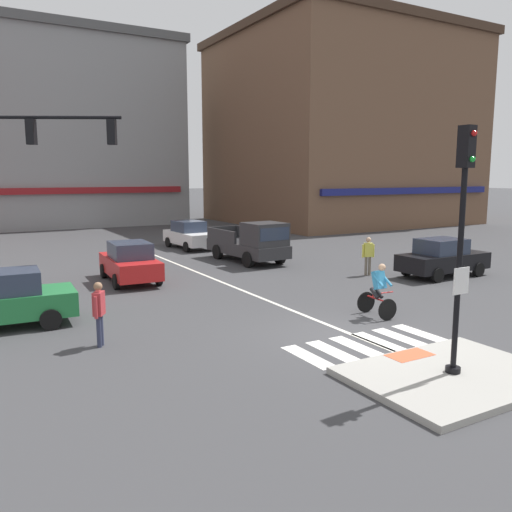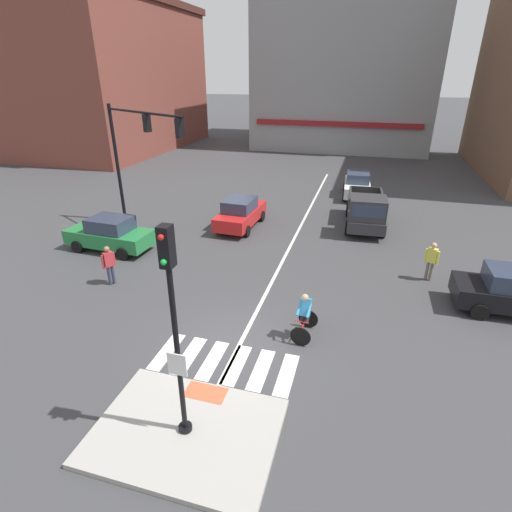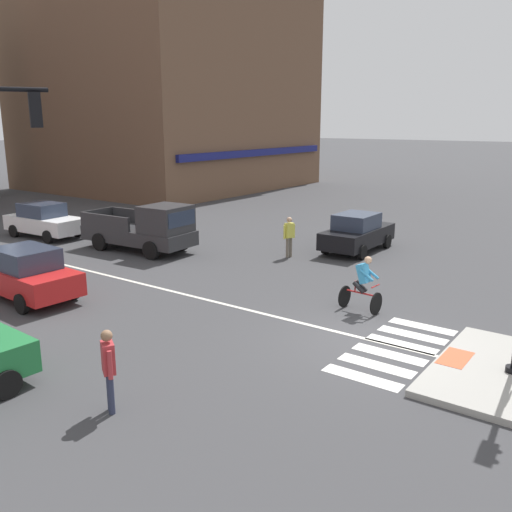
{
  "view_description": "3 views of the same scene",
  "coord_description": "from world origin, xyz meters",
  "px_view_note": "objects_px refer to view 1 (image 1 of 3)",
  "views": [
    {
      "loc": [
        -8.92,
        -10.69,
        4.32
      ],
      "look_at": [
        -0.53,
        4.04,
        1.68
      ],
      "focal_mm": 36.56,
      "sensor_mm": 36.0,
      "label": 1
    },
    {
      "loc": [
        3.45,
        -9.55,
        7.83
      ],
      "look_at": [
        -0.03,
        2.65,
        1.91
      ],
      "focal_mm": 27.64,
      "sensor_mm": 36.0,
      "label": 2
    },
    {
      "loc": [
        -12.11,
        -5.46,
        5.43
      ],
      "look_at": [
        0.18,
        3.47,
        1.69
      ],
      "focal_mm": 38.5,
      "sensor_mm": 36.0,
      "label": 3
    }
  ],
  "objects_px": {
    "car_green_cross_left": "(0,300)",
    "car_red_westbound_far": "(130,262)",
    "pickup_truck_charcoal_eastbound_far": "(252,243)",
    "pedestrian_waiting_far_side": "(368,253)",
    "car_white_eastbound_distant": "(190,235)",
    "car_black_cross_right": "(443,258)",
    "signal_pole": "(462,228)",
    "cyclist": "(378,289)",
    "pedestrian_at_curb_left": "(99,309)"
  },
  "relations": [
    {
      "from": "signal_pole",
      "to": "car_black_cross_right",
      "type": "xyz_separation_m",
      "value": [
        8.97,
        8.07,
        -2.43
      ]
    },
    {
      "from": "car_white_eastbound_distant",
      "to": "pedestrian_waiting_far_side",
      "type": "relative_size",
      "value": 2.51
    },
    {
      "from": "car_red_westbound_far",
      "to": "car_white_eastbound_distant",
      "type": "xyz_separation_m",
      "value": [
        5.89,
        7.91,
        0.0
      ]
    },
    {
      "from": "car_red_westbound_far",
      "to": "cyclist",
      "type": "relative_size",
      "value": 2.49
    },
    {
      "from": "car_green_cross_left",
      "to": "cyclist",
      "type": "bearing_deg",
      "value": -23.46
    },
    {
      "from": "car_black_cross_right",
      "to": "pedestrian_at_curb_left",
      "type": "distance_m",
      "value": 15.17
    },
    {
      "from": "car_green_cross_left",
      "to": "car_black_cross_right",
      "type": "distance_m",
      "value": 17.1
    },
    {
      "from": "car_white_eastbound_distant",
      "to": "cyclist",
      "type": "height_order",
      "value": "cyclist"
    },
    {
      "from": "car_red_westbound_far",
      "to": "pedestrian_waiting_far_side",
      "type": "xyz_separation_m",
      "value": [
        9.38,
        -3.77,
        0.17
      ]
    },
    {
      "from": "car_black_cross_right",
      "to": "cyclist",
      "type": "relative_size",
      "value": 2.45
    },
    {
      "from": "car_red_westbound_far",
      "to": "pedestrian_at_curb_left",
      "type": "xyz_separation_m",
      "value": [
        -3.01,
        -7.68,
        0.17
      ]
    },
    {
      "from": "signal_pole",
      "to": "car_red_westbound_far",
      "type": "xyz_separation_m",
      "value": [
        -3.03,
        13.61,
        -2.43
      ]
    },
    {
      "from": "pickup_truck_charcoal_eastbound_far",
      "to": "car_green_cross_left",
      "type": "bearing_deg",
      "value": -151.71
    },
    {
      "from": "car_green_cross_left",
      "to": "pickup_truck_charcoal_eastbound_far",
      "type": "relative_size",
      "value": 0.8
    },
    {
      "from": "signal_pole",
      "to": "car_black_cross_right",
      "type": "height_order",
      "value": "signal_pole"
    },
    {
      "from": "car_white_eastbound_distant",
      "to": "car_black_cross_right",
      "type": "xyz_separation_m",
      "value": [
        6.12,
        -13.44,
        0.0
      ]
    },
    {
      "from": "car_black_cross_right",
      "to": "pedestrian_at_curb_left",
      "type": "relative_size",
      "value": 2.46
    },
    {
      "from": "signal_pole",
      "to": "pedestrian_at_curb_left",
      "type": "relative_size",
      "value": 3.09
    },
    {
      "from": "pickup_truck_charcoal_eastbound_far",
      "to": "pedestrian_at_curb_left",
      "type": "relative_size",
      "value": 3.11
    },
    {
      "from": "car_green_cross_left",
      "to": "car_red_westbound_far",
      "type": "distance_m",
      "value": 6.88
    },
    {
      "from": "car_white_eastbound_distant",
      "to": "pedestrian_at_curb_left",
      "type": "relative_size",
      "value": 2.51
    },
    {
      "from": "signal_pole",
      "to": "car_green_cross_left",
      "type": "xyz_separation_m",
      "value": [
        -8.11,
        8.96,
        -2.43
      ]
    },
    {
      "from": "car_green_cross_left",
      "to": "cyclist",
      "type": "xyz_separation_m",
      "value": [
        10.16,
        -4.41,
        0.06
      ]
    },
    {
      "from": "car_red_westbound_far",
      "to": "car_black_cross_right",
      "type": "relative_size",
      "value": 1.02
    },
    {
      "from": "pedestrian_at_curb_left",
      "to": "pedestrian_waiting_far_side",
      "type": "height_order",
      "value": "same"
    },
    {
      "from": "car_white_eastbound_distant",
      "to": "pedestrian_waiting_far_side",
      "type": "distance_m",
      "value": 12.19
    },
    {
      "from": "car_white_eastbound_distant",
      "to": "signal_pole",
      "type": "bearing_deg",
      "value": -97.56
    },
    {
      "from": "car_black_cross_right",
      "to": "pedestrian_at_curb_left",
      "type": "bearing_deg",
      "value": -171.88
    },
    {
      "from": "cyclist",
      "to": "pedestrian_at_curb_left",
      "type": "height_order",
      "value": "cyclist"
    },
    {
      "from": "car_red_westbound_far",
      "to": "pedestrian_at_curb_left",
      "type": "height_order",
      "value": "pedestrian_at_curb_left"
    },
    {
      "from": "car_white_eastbound_distant",
      "to": "pedestrian_at_curb_left",
      "type": "bearing_deg",
      "value": -119.73
    },
    {
      "from": "car_red_westbound_far",
      "to": "signal_pole",
      "type": "bearing_deg",
      "value": -77.44
    },
    {
      "from": "signal_pole",
      "to": "car_white_eastbound_distant",
      "type": "xyz_separation_m",
      "value": [
        2.86,
        21.51,
        -2.43
      ]
    },
    {
      "from": "car_black_cross_right",
      "to": "signal_pole",
      "type": "bearing_deg",
      "value": -138.02
    },
    {
      "from": "signal_pole",
      "to": "car_green_cross_left",
      "type": "distance_m",
      "value": 12.32
    },
    {
      "from": "car_black_cross_right",
      "to": "pedestrian_waiting_far_side",
      "type": "relative_size",
      "value": 2.46
    },
    {
      "from": "car_green_cross_left",
      "to": "pedestrian_at_curb_left",
      "type": "bearing_deg",
      "value": -55.7
    },
    {
      "from": "car_red_westbound_far",
      "to": "pickup_truck_charcoal_eastbound_far",
      "type": "xyz_separation_m",
      "value": [
        6.64,
        1.65,
        0.17
      ]
    },
    {
      "from": "pickup_truck_charcoal_eastbound_far",
      "to": "pedestrian_waiting_far_side",
      "type": "relative_size",
      "value": 3.11
    },
    {
      "from": "signal_pole",
      "to": "pickup_truck_charcoal_eastbound_far",
      "type": "distance_m",
      "value": 15.84
    },
    {
      "from": "cyclist",
      "to": "car_green_cross_left",
      "type": "bearing_deg",
      "value": 156.54
    },
    {
      "from": "signal_pole",
      "to": "cyclist",
      "type": "xyz_separation_m",
      "value": [
        2.05,
        4.55,
        -2.37
      ]
    },
    {
      "from": "pickup_truck_charcoal_eastbound_far",
      "to": "cyclist",
      "type": "xyz_separation_m",
      "value": [
        -1.55,
        -10.71,
        -0.11
      ]
    },
    {
      "from": "car_green_cross_left",
      "to": "pickup_truck_charcoal_eastbound_far",
      "type": "distance_m",
      "value": 13.3
    },
    {
      "from": "car_red_westbound_far",
      "to": "pedestrian_waiting_far_side",
      "type": "relative_size",
      "value": 2.5
    },
    {
      "from": "car_white_eastbound_distant",
      "to": "pickup_truck_charcoal_eastbound_far",
      "type": "height_order",
      "value": "pickup_truck_charcoal_eastbound_far"
    },
    {
      "from": "car_red_westbound_far",
      "to": "pickup_truck_charcoal_eastbound_far",
      "type": "bearing_deg",
      "value": 13.98
    },
    {
      "from": "car_green_cross_left",
      "to": "car_white_eastbound_distant",
      "type": "relative_size",
      "value": 1.0
    },
    {
      "from": "car_green_cross_left",
      "to": "pedestrian_at_curb_left",
      "type": "distance_m",
      "value": 3.67
    },
    {
      "from": "pickup_truck_charcoal_eastbound_far",
      "to": "cyclist",
      "type": "distance_m",
      "value": 10.82
    }
  ]
}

